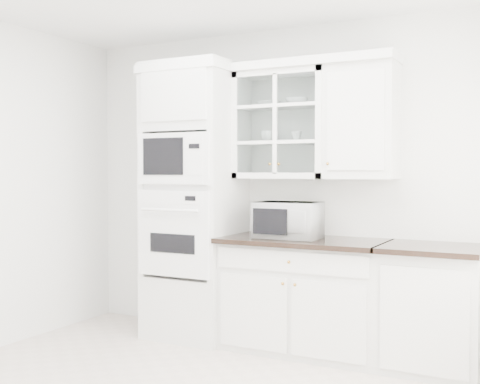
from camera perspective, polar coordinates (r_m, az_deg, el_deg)
The scene contains 12 objects.
room_shell at distance 4.08m, azimuth -2.82°, elevation 6.45°, with size 4.00×3.50×2.70m.
oven_column at distance 5.31m, azimuth -4.37°, elevation -0.85°, with size 0.76×0.68×2.40m.
base_cabinet_run at distance 4.96m, azimuth 6.12°, elevation -9.64°, with size 1.32×0.67×0.92m.
extra_base_cabinet at distance 4.70m, azimuth 17.73°, elevation -10.39°, with size 0.72×0.67×0.92m.
upper_cabinet_glass at distance 5.10m, azimuth 4.12°, elevation 6.35°, with size 0.80×0.33×0.90m.
upper_cabinet_solid at distance 4.87m, azimuth 11.46°, elevation 6.52°, with size 0.55×0.33×0.90m, color silver.
crown_molding at distance 5.18m, azimuth 2.93°, elevation 11.70°, with size 2.14×0.38×0.07m, color white.
countertop_microwave at distance 4.89m, azimuth 4.67°, elevation -2.65°, with size 0.50×0.42×0.29m, color white.
bowl_a at distance 5.16m, azimuth 2.72°, elevation 8.35°, with size 0.19×0.19×0.05m, color white.
bowl_b at distance 5.05m, azimuth 5.42°, elevation 8.54°, with size 0.18×0.18×0.06m, color white.
cup_a at distance 5.15m, azimuth 2.69°, elevation 5.28°, with size 0.12×0.12×0.09m, color white.
cup_b at distance 5.04m, azimuth 5.40°, elevation 5.29°, with size 0.09×0.09×0.08m, color white.
Camera 1 is at (2.06, -3.07, 1.46)m, focal length 45.00 mm.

